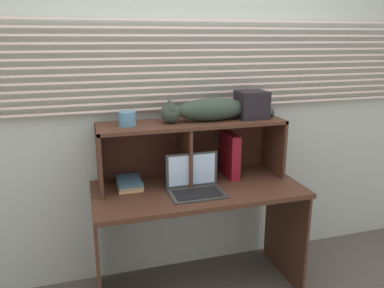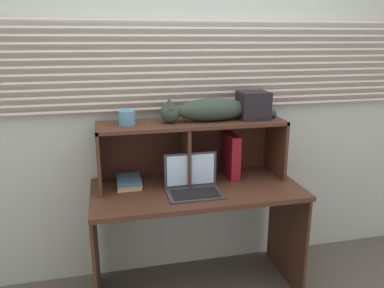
{
  "view_description": "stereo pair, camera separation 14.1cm",
  "coord_description": "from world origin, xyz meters",
  "px_view_note": "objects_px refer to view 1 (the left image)",
  "views": [
    {
      "loc": [
        -0.67,
        -1.9,
        1.64
      ],
      "look_at": [
        0.0,
        0.34,
        0.98
      ],
      "focal_mm": 35.33,
      "sensor_mm": 36.0,
      "label": 1
    },
    {
      "loc": [
        -0.53,
        -1.94,
        1.64
      ],
      "look_at": [
        0.0,
        0.34,
        0.98
      ],
      "focal_mm": 35.33,
      "sensor_mm": 36.0,
      "label": 2
    }
  ],
  "objects_px": {
    "book_stack": "(129,183)",
    "small_basket": "(127,119)",
    "laptop": "(195,184)",
    "storage_box": "(252,105)",
    "cat": "(208,110)",
    "binder_upright": "(230,155)"
  },
  "relations": [
    {
      "from": "book_stack",
      "to": "small_basket",
      "type": "xyz_separation_m",
      "value": [
        0.01,
        0.0,
        0.41
      ]
    },
    {
      "from": "laptop",
      "to": "cat",
      "type": "bearing_deg",
      "value": 53.68
    },
    {
      "from": "cat",
      "to": "laptop",
      "type": "distance_m",
      "value": 0.48
    },
    {
      "from": "cat",
      "to": "storage_box",
      "type": "relative_size",
      "value": 4.05
    },
    {
      "from": "binder_upright",
      "to": "storage_box",
      "type": "relative_size",
      "value": 1.58
    },
    {
      "from": "cat",
      "to": "book_stack",
      "type": "xyz_separation_m",
      "value": [
        -0.52,
        -0.0,
        -0.44
      ]
    },
    {
      "from": "binder_upright",
      "to": "storage_box",
      "type": "height_order",
      "value": "storage_box"
    },
    {
      "from": "cat",
      "to": "binder_upright",
      "type": "distance_m",
      "value": 0.35
    },
    {
      "from": "binder_upright",
      "to": "small_basket",
      "type": "bearing_deg",
      "value": 180.0
    },
    {
      "from": "laptop",
      "to": "small_basket",
      "type": "bearing_deg",
      "value": 151.64
    },
    {
      "from": "laptop",
      "to": "book_stack",
      "type": "distance_m",
      "value": 0.42
    },
    {
      "from": "small_basket",
      "to": "laptop",
      "type": "bearing_deg",
      "value": -28.36
    },
    {
      "from": "small_basket",
      "to": "storage_box",
      "type": "height_order",
      "value": "storage_box"
    },
    {
      "from": "small_basket",
      "to": "storage_box",
      "type": "distance_m",
      "value": 0.81
    },
    {
      "from": "book_stack",
      "to": "small_basket",
      "type": "height_order",
      "value": "small_basket"
    },
    {
      "from": "cat",
      "to": "book_stack",
      "type": "relative_size",
      "value": 3.45
    },
    {
      "from": "cat",
      "to": "book_stack",
      "type": "height_order",
      "value": "cat"
    },
    {
      "from": "cat",
      "to": "book_stack",
      "type": "bearing_deg",
      "value": -179.57
    },
    {
      "from": "binder_upright",
      "to": "book_stack",
      "type": "xyz_separation_m",
      "value": [
        -0.68,
        -0.0,
        -0.12
      ]
    },
    {
      "from": "binder_upright",
      "to": "small_basket",
      "type": "distance_m",
      "value": 0.73
    },
    {
      "from": "laptop",
      "to": "storage_box",
      "type": "bearing_deg",
      "value": 23.85
    },
    {
      "from": "cat",
      "to": "storage_box",
      "type": "height_order",
      "value": "storage_box"
    }
  ]
}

